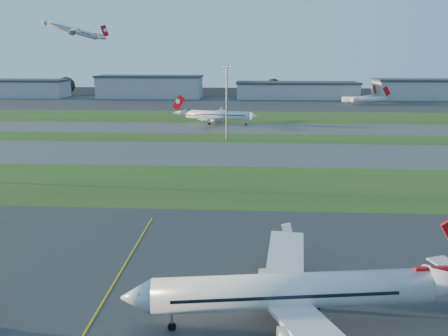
# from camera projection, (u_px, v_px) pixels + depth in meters

# --- Properties ---
(ground) EXTENTS (700.00, 700.00, 0.00)m
(ground) POSITION_uv_depth(u_px,v_px,m) (58.00, 309.00, 52.53)
(ground) COLOR black
(ground) RESTS_ON ground
(apron_near) EXTENTS (300.00, 70.00, 0.01)m
(apron_near) POSITION_uv_depth(u_px,v_px,m) (58.00, 309.00, 52.53)
(apron_near) COLOR #333335
(apron_near) RESTS_ON ground
(grass_strip_a) EXTENTS (300.00, 34.00, 0.01)m
(grass_strip_a) POSITION_uv_depth(u_px,v_px,m) (151.00, 184.00, 102.73)
(grass_strip_a) COLOR #2F4E1A
(grass_strip_a) RESTS_ON ground
(taxiway_a) EXTENTS (300.00, 32.00, 0.01)m
(taxiway_a) POSITION_uv_depth(u_px,v_px,m) (174.00, 153.00, 134.59)
(taxiway_a) COLOR #515154
(taxiway_a) RESTS_ON ground
(grass_strip_b) EXTENTS (300.00, 18.00, 0.01)m
(grass_strip_b) POSITION_uv_depth(u_px,v_px,m) (186.00, 138.00, 158.73)
(grass_strip_b) COLOR #2F4E1A
(grass_strip_b) RESTS_ON ground
(taxiway_b) EXTENTS (300.00, 26.00, 0.01)m
(taxiway_b) POSITION_uv_depth(u_px,v_px,m) (193.00, 128.00, 179.97)
(taxiway_b) COLOR #515154
(taxiway_b) RESTS_ON ground
(grass_strip_c) EXTENTS (300.00, 40.00, 0.01)m
(grass_strip_c) POSITION_uv_depth(u_px,v_px,m) (202.00, 117.00, 211.83)
(grass_strip_c) COLOR #2F4E1A
(grass_strip_c) RESTS_ON ground
(apron_far) EXTENTS (400.00, 80.00, 0.01)m
(apron_far) POSITION_uv_depth(u_px,v_px,m) (212.00, 103.00, 269.76)
(apron_far) COLOR #333335
(apron_far) RESTS_ON ground
(yellow_line) EXTENTS (0.25, 60.00, 0.02)m
(yellow_line) POSITION_uv_depth(u_px,v_px,m) (98.00, 310.00, 52.26)
(yellow_line) COLOR gold
(yellow_line) RESTS_ON ground
(airliner_parked) EXTENTS (38.23, 32.24, 11.96)m
(airliner_parked) POSITION_uv_depth(u_px,v_px,m) (295.00, 292.00, 48.34)
(airliner_parked) COLOR silver
(airliner_parked) RESTS_ON ground
(airliner_taxiing) EXTENTS (34.96, 29.37, 11.02)m
(airliner_taxiing) POSITION_uv_depth(u_px,v_px,m) (217.00, 115.00, 188.31)
(airliner_taxiing) COLOR silver
(airliner_taxiing) RESTS_ON ground
(airliner_departing) EXTENTS (31.87, 27.20, 10.73)m
(airliner_departing) POSITION_uv_depth(u_px,v_px,m) (73.00, 30.00, 252.99)
(airliner_departing) COLOR silver
(mini_jet_near) EXTENTS (20.62, 22.24, 9.48)m
(mini_jet_near) POSITION_uv_depth(u_px,v_px,m) (364.00, 98.00, 264.52)
(mini_jet_near) COLOR silver
(mini_jet_near) RESTS_ON ground
(mini_jet_far) EXTENTS (28.64, 4.71, 9.48)m
(mini_jet_far) POSITION_uv_depth(u_px,v_px,m) (364.00, 99.00, 259.58)
(mini_jet_far) COLOR silver
(mini_jet_far) RESTS_ON ground
(light_mast_centre) EXTENTS (3.20, 0.70, 25.80)m
(light_mast_centre) POSITION_uv_depth(u_px,v_px,m) (227.00, 98.00, 152.22)
(light_mast_centre) COLOR gray
(light_mast_centre) RESTS_ON ground
(hangar_far_west) EXTENTS (91.80, 23.00, 12.20)m
(hangar_far_west) POSITION_uv_depth(u_px,v_px,m) (2.00, 88.00, 305.26)
(hangar_far_west) COLOR #A7A9AF
(hangar_far_west) RESTS_ON ground
(hangar_west) EXTENTS (71.40, 23.00, 15.20)m
(hangar_west) POSITION_uv_depth(u_px,v_px,m) (150.00, 87.00, 299.21)
(hangar_west) COLOR #A7A9AF
(hangar_west) RESTS_ON ground
(hangar_east) EXTENTS (81.60, 23.00, 11.20)m
(hangar_east) POSITION_uv_depth(u_px,v_px,m) (297.00, 90.00, 294.33)
(hangar_east) COLOR #A7A9AF
(hangar_east) RESTS_ON ground
(tree_west) EXTENTS (12.10, 12.10, 13.20)m
(tree_west) POSITION_uv_depth(u_px,v_px,m) (66.00, 85.00, 317.33)
(tree_west) COLOR black
(tree_west) RESTS_ON ground
(tree_mid_west) EXTENTS (9.90, 9.90, 10.80)m
(tree_mid_west) POSITION_uv_depth(u_px,v_px,m) (188.00, 88.00, 308.94)
(tree_mid_west) COLOR black
(tree_mid_west) RESTS_ON ground
(tree_mid_east) EXTENTS (11.55, 11.55, 12.60)m
(tree_mid_east) POSITION_uv_depth(u_px,v_px,m) (273.00, 87.00, 308.35)
(tree_mid_east) COLOR black
(tree_mid_east) RESTS_ON ground
(tree_east) EXTENTS (10.45, 10.45, 11.40)m
(tree_east) POSITION_uv_depth(u_px,v_px,m) (382.00, 88.00, 302.54)
(tree_east) COLOR black
(tree_east) RESTS_ON ground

